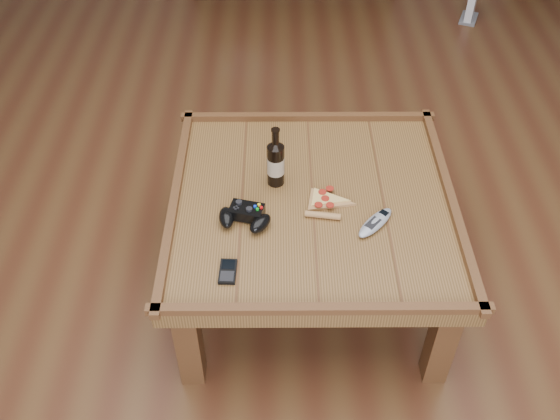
{
  "coord_description": "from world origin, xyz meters",
  "views": [
    {
      "loc": [
        -0.12,
        -1.61,
        1.95
      ],
      "look_at": [
        -0.12,
        -0.12,
        0.52
      ],
      "focal_mm": 40.0,
      "sensor_mm": 36.0,
      "label": 1
    }
  ],
  "objects_px": {
    "coffee_table": "(312,212)",
    "remote_control": "(375,223)",
    "smartphone": "(228,271)",
    "pizza_slice": "(325,202)",
    "game_console": "(472,5)",
    "game_controller": "(245,216)",
    "beer_bottle": "(276,162)"
  },
  "relations": [
    {
      "from": "game_controller",
      "to": "smartphone",
      "type": "height_order",
      "value": "game_controller"
    },
    {
      "from": "beer_bottle",
      "to": "game_console",
      "type": "distance_m",
      "value": 2.52
    },
    {
      "from": "coffee_table",
      "to": "game_console",
      "type": "xyz_separation_m",
      "value": [
        1.14,
        2.23,
        -0.29
      ]
    },
    {
      "from": "smartphone",
      "to": "remote_control",
      "type": "xyz_separation_m",
      "value": [
        0.49,
        0.21,
        0.01
      ]
    },
    {
      "from": "beer_bottle",
      "to": "smartphone",
      "type": "bearing_deg",
      "value": -109.33
    },
    {
      "from": "smartphone",
      "to": "remote_control",
      "type": "relative_size",
      "value": 0.59
    },
    {
      "from": "pizza_slice",
      "to": "smartphone",
      "type": "height_order",
      "value": "pizza_slice"
    },
    {
      "from": "game_controller",
      "to": "coffee_table",
      "type": "bearing_deg",
      "value": 38.92
    },
    {
      "from": "smartphone",
      "to": "game_console",
      "type": "height_order",
      "value": "smartphone"
    },
    {
      "from": "beer_bottle",
      "to": "smartphone",
      "type": "xyz_separation_m",
      "value": [
        -0.15,
        -0.43,
        -0.09
      ]
    },
    {
      "from": "smartphone",
      "to": "remote_control",
      "type": "distance_m",
      "value": 0.53
    },
    {
      "from": "pizza_slice",
      "to": "smartphone",
      "type": "relative_size",
      "value": 2.36
    },
    {
      "from": "remote_control",
      "to": "smartphone",
      "type": "bearing_deg",
      "value": -115.73
    },
    {
      "from": "coffee_table",
      "to": "beer_bottle",
      "type": "distance_m",
      "value": 0.22
    },
    {
      "from": "coffee_table",
      "to": "game_console",
      "type": "bearing_deg",
      "value": 62.85
    },
    {
      "from": "beer_bottle",
      "to": "game_controller",
      "type": "relative_size",
      "value": 1.22
    },
    {
      "from": "coffee_table",
      "to": "game_console",
      "type": "height_order",
      "value": "coffee_table"
    },
    {
      "from": "beer_bottle",
      "to": "game_controller",
      "type": "height_order",
      "value": "beer_bottle"
    },
    {
      "from": "game_controller",
      "to": "remote_control",
      "type": "bearing_deg",
      "value": 11.88
    },
    {
      "from": "coffee_table",
      "to": "remote_control",
      "type": "distance_m",
      "value": 0.25
    },
    {
      "from": "smartphone",
      "to": "beer_bottle",
      "type": "bearing_deg",
      "value": 73.06
    },
    {
      "from": "coffee_table",
      "to": "beer_bottle",
      "type": "height_order",
      "value": "beer_bottle"
    },
    {
      "from": "game_controller",
      "to": "game_console",
      "type": "relative_size",
      "value": 0.84
    },
    {
      "from": "beer_bottle",
      "to": "game_controller",
      "type": "distance_m",
      "value": 0.24
    },
    {
      "from": "coffee_table",
      "to": "game_controller",
      "type": "xyz_separation_m",
      "value": [
        -0.24,
        -0.11,
        0.08
      ]
    },
    {
      "from": "beer_bottle",
      "to": "game_console",
      "type": "relative_size",
      "value": 1.03
    },
    {
      "from": "beer_bottle",
      "to": "remote_control",
      "type": "height_order",
      "value": "beer_bottle"
    },
    {
      "from": "smartphone",
      "to": "remote_control",
      "type": "height_order",
      "value": "remote_control"
    },
    {
      "from": "beer_bottle",
      "to": "game_console",
      "type": "xyz_separation_m",
      "value": [
        1.27,
        2.13,
        -0.44
      ]
    },
    {
      "from": "remote_control",
      "to": "pizza_slice",
      "type": "bearing_deg",
      "value": -171.72
    },
    {
      "from": "coffee_table",
      "to": "pizza_slice",
      "type": "xyz_separation_m",
      "value": [
        0.04,
        -0.02,
        0.07
      ]
    },
    {
      "from": "pizza_slice",
      "to": "remote_control",
      "type": "xyz_separation_m",
      "value": [
        0.16,
        -0.11,
        0.01
      ]
    }
  ]
}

